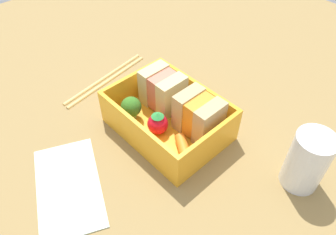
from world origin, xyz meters
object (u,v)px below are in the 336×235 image
at_px(chopstick_pair, 106,78).
at_px(broccoli_floret, 131,107).
at_px(drinking_glass, 307,161).
at_px(folded_napkin, 68,186).
at_px(strawberry_far_left, 157,123).
at_px(carrot_stick_far_left, 184,149).
at_px(sandwich_center_left, 198,115).
at_px(sandwich_left, 163,90).

bearing_deg(chopstick_pair, broccoli_floret, -15.07).
distance_m(drinking_glass, folded_napkin, 0.32).
distance_m(strawberry_far_left, drinking_glass, 0.21).
bearing_deg(carrot_stick_far_left, sandwich_center_left, 109.67).
distance_m(sandwich_center_left, drinking_glass, 0.16).
xyz_separation_m(carrot_stick_far_left, chopstick_pair, (-0.23, 0.02, -0.02)).
bearing_deg(carrot_stick_far_left, sandwich_left, 153.97).
relative_size(sandwich_center_left, drinking_glass, 0.73).
bearing_deg(sandwich_left, folded_napkin, -83.00).
bearing_deg(sandwich_center_left, sandwich_left, 180.00).
bearing_deg(broccoli_floret, drinking_glass, 22.28).
relative_size(sandwich_left, folded_napkin, 0.42).
height_order(sandwich_left, strawberry_far_left, sandwich_left).
height_order(strawberry_far_left, carrot_stick_far_left, strawberry_far_left).
xyz_separation_m(broccoli_floret, drinking_glass, (0.24, 0.10, 0.01)).
xyz_separation_m(broccoli_floret, strawberry_far_left, (0.05, 0.01, -0.01)).
bearing_deg(sandwich_left, strawberry_far_left, -50.41).
bearing_deg(sandwich_left, broccoli_floret, -99.66).
height_order(strawberry_far_left, drinking_glass, drinking_glass).
relative_size(chopstick_pair, drinking_glass, 2.13).
relative_size(sandwich_left, carrot_stick_far_left, 1.38).
bearing_deg(strawberry_far_left, drinking_glass, 24.30).
xyz_separation_m(carrot_stick_far_left, folded_napkin, (-0.07, -0.15, -0.02)).
relative_size(sandwich_left, sandwich_center_left, 1.00).
relative_size(sandwich_center_left, folded_napkin, 0.42).
bearing_deg(drinking_glass, broccoli_floret, -157.72).
distance_m(carrot_stick_far_left, chopstick_pair, 0.23).
relative_size(sandwich_center_left, broccoli_floret, 1.58).
relative_size(broccoli_floret, strawberry_far_left, 1.07).
distance_m(sandwich_left, sandwich_center_left, 0.08).
bearing_deg(sandwich_left, sandwich_center_left, 0.00).
height_order(broccoli_floret, carrot_stick_far_left, broccoli_floret).
bearing_deg(carrot_stick_far_left, strawberry_far_left, 179.43).
bearing_deg(sandwich_left, chopstick_pair, -169.20).
distance_m(sandwich_left, strawberry_far_left, 0.06).
bearing_deg(strawberry_far_left, chopstick_pair, 172.87).
xyz_separation_m(strawberry_far_left, carrot_stick_far_left, (0.06, -0.00, -0.01)).
relative_size(drinking_glass, folded_napkin, 0.58).
bearing_deg(carrot_stick_far_left, drinking_glass, 32.80).
distance_m(broccoli_floret, folded_napkin, 0.15).
bearing_deg(strawberry_far_left, broccoli_floret, -166.53).
xyz_separation_m(sandwich_center_left, drinking_glass, (0.15, 0.04, 0.00)).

